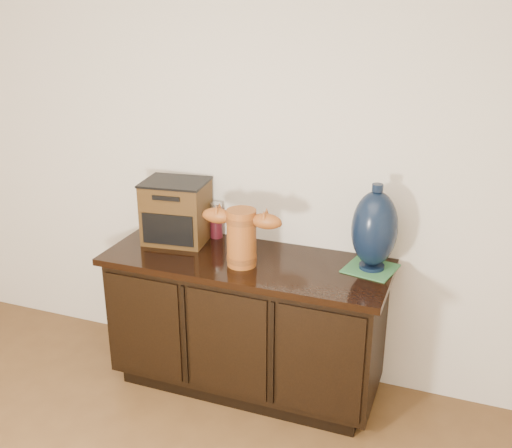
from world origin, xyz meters
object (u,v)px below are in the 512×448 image
at_px(terracotta_vessel, 242,234).
at_px(lamp_base, 374,229).
at_px(sideboard, 246,322).
at_px(spray_can, 216,220).
at_px(tv_radio, 176,211).

bearing_deg(terracotta_vessel, lamp_base, 13.71).
height_order(sideboard, lamp_base, lamp_base).
bearing_deg(sideboard, spray_can, 139.74).
height_order(sideboard, spray_can, spray_can).
bearing_deg(lamp_base, terracotta_vessel, -163.97).
bearing_deg(tv_radio, terracotta_vessel, -27.82).
bearing_deg(tv_radio, sideboard, -19.83).
distance_m(lamp_base, spray_can, 0.89).
xyz_separation_m(terracotta_vessel, spray_can, (-0.27, 0.29, -0.07)).
distance_m(sideboard, terracotta_vessel, 0.54).
height_order(tv_radio, lamp_base, lamp_base).
height_order(sideboard, tv_radio, tv_radio).
bearing_deg(spray_can, sideboard, -40.26).
relative_size(terracotta_vessel, lamp_base, 0.95).
xyz_separation_m(terracotta_vessel, lamp_base, (0.61, 0.18, 0.05)).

